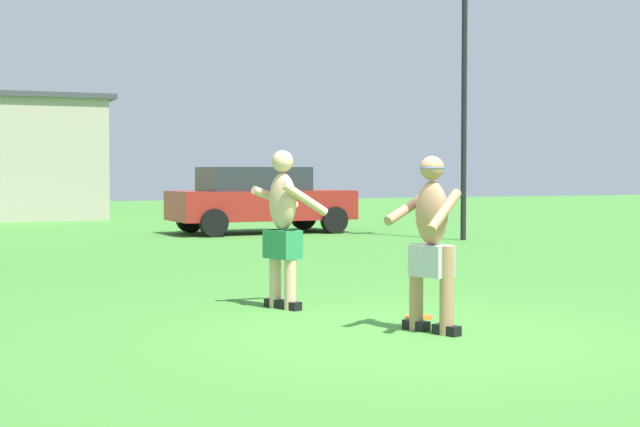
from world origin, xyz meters
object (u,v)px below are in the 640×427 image
object	(u,v)px
frisbee	(419,317)
lamp_post	(464,74)
player_with_cap	(431,236)
player_in_green	(283,225)
car_red_mid_lot	(259,199)

from	to	relation	value
frisbee	lamp_post	bearing A→B (deg)	56.14
player_with_cap	frisbee	world-z (taller)	player_with_cap
player_with_cap	player_in_green	xyz separation A→B (m)	(-0.70, 1.96, 0.02)
player_with_cap	frisbee	bearing A→B (deg)	68.13
player_in_green	car_red_mid_lot	bearing A→B (deg)	71.86
player_in_green	lamp_post	xyz separation A→B (m)	(7.17, 8.02, 2.65)
player_with_cap	car_red_mid_lot	xyz separation A→B (m)	(3.21, 13.89, -0.06)
frisbee	lamp_post	xyz separation A→B (m)	(6.15, 9.17, 3.54)
lamp_post	player_in_green	bearing A→B (deg)	-131.82
frisbee	car_red_mid_lot	xyz separation A→B (m)	(2.89, 13.09, 0.81)
player_in_green	frisbee	bearing A→B (deg)	-48.40
player_with_cap	lamp_post	xyz separation A→B (m)	(6.48, 9.97, 2.67)
car_red_mid_lot	lamp_post	xyz separation A→B (m)	(3.26, -3.92, 2.73)
player_in_green	lamp_post	world-z (taller)	lamp_post
frisbee	lamp_post	distance (m)	11.60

